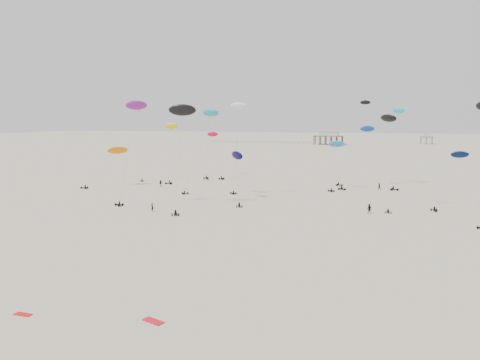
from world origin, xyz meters
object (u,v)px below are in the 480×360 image
(pavilion_main, at_px, (328,139))
(rig_9, at_px, (238,122))
(pavilion_small, at_px, (427,139))
(spectator_0, at_px, (152,211))
(rig_0, at_px, (139,128))
(rig_4, at_px, (208,136))

(pavilion_main, xyz_separation_m, rig_9, (1.76, -236.32, 13.63))
(pavilion_small, distance_m, spectator_0, 303.53)
(rig_0, bearing_deg, rig_4, -175.32)
(rig_0, height_order, rig_9, rig_9)
(pavilion_main, height_order, rig_4, rig_4)
(rig_9, distance_m, spectator_0, 33.83)
(pavilion_main, relative_size, rig_9, 0.91)
(rig_9, bearing_deg, pavilion_small, 11.23)
(rig_0, bearing_deg, pavilion_small, -141.99)
(pavilion_small, height_order, rig_4, rig_4)
(rig_4, height_order, rig_9, rig_9)
(pavilion_main, bearing_deg, pavilion_small, 23.20)
(pavilion_main, relative_size, rig_4, 0.96)
(pavilion_main, relative_size, spectator_0, 10.56)
(spectator_0, bearing_deg, pavilion_main, -61.32)
(pavilion_main, distance_m, pavilion_small, 76.16)
(rig_0, height_order, rig_4, rig_0)
(pavilion_small, xyz_separation_m, rig_9, (-68.24, -266.32, 14.37))
(rig_4, xyz_separation_m, spectator_0, (9.30, -57.88, -13.20))
(pavilion_small, bearing_deg, rig_0, -113.15)
(rig_4, distance_m, spectator_0, 60.09)
(spectator_0, bearing_deg, rig_4, -50.40)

